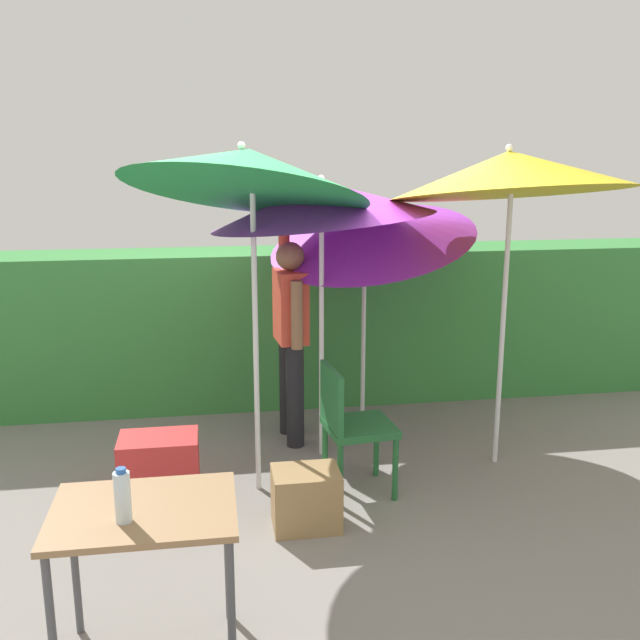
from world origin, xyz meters
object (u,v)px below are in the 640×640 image
object	(u,v)px
folding_table	(145,528)
person_vendor	(291,327)
umbrella_orange	(510,173)
chair_plastic	(349,421)
cooler_box	(160,468)
umbrella_yellow	(321,202)
bottle_water	(123,496)
crate_cardboard	(306,499)
umbrella_rainbow	(247,171)
umbrella_navy	(370,225)

from	to	relation	value
folding_table	person_vendor	bearing A→B (deg)	69.39
person_vendor	folding_table	world-z (taller)	person_vendor
umbrella_orange	chair_plastic	xyz separation A→B (m)	(-1.16, -0.31, -1.62)
cooler_box	folding_table	size ratio (longest dim) A/B	0.65
umbrella_yellow	folding_table	xyz separation A→B (m)	(-1.12, -2.14, -1.25)
umbrella_yellow	bottle_water	size ratio (longest dim) A/B	9.02
umbrella_yellow	cooler_box	world-z (taller)	umbrella_yellow
cooler_box	folding_table	bearing A→B (deg)	-88.08
chair_plastic	crate_cardboard	distance (m)	0.63
umbrella_rainbow	bottle_water	world-z (taller)	umbrella_rainbow
umbrella_rainbow	umbrella_orange	size ratio (longest dim) A/B	1.07
umbrella_orange	bottle_water	bearing A→B (deg)	-141.92
umbrella_rainbow	cooler_box	size ratio (longest dim) A/B	4.95
umbrella_rainbow	chair_plastic	size ratio (longest dim) A/B	2.88
umbrella_navy	folding_table	world-z (taller)	umbrella_navy
crate_cardboard	bottle_water	world-z (taller)	bottle_water
person_vendor	cooler_box	bearing A→B (deg)	-138.18
chair_plastic	umbrella_orange	bearing A→B (deg)	14.79
chair_plastic	cooler_box	xyz separation A→B (m)	(-1.27, 0.10, -0.29)
umbrella_orange	cooler_box	world-z (taller)	umbrella_orange
chair_plastic	folding_table	bearing A→B (deg)	-128.90
folding_table	bottle_water	distance (m)	0.24
crate_cardboard	umbrella_navy	bearing A→B (deg)	65.29
cooler_box	crate_cardboard	bearing A→B (deg)	-29.03
bottle_water	umbrella_orange	bearing A→B (deg)	38.08
chair_plastic	folding_table	size ratio (longest dim) A/B	1.11
umbrella_rainbow	cooler_box	distance (m)	2.03
umbrella_rainbow	umbrella_navy	xyz separation A→B (m)	(1.03, 1.05, -0.45)
crate_cardboard	person_vendor	bearing A→B (deg)	86.96
umbrella_rainbow	cooler_box	bearing A→B (deg)	-173.97
umbrella_orange	crate_cardboard	size ratio (longest dim) A/B	5.82
crate_cardboard	cooler_box	bearing A→B (deg)	150.97
cooler_box	folding_table	world-z (taller)	folding_table
umbrella_rainbow	umbrella_yellow	xyz separation A→B (m)	(0.55, 0.48, -0.23)
umbrella_yellow	folding_table	bearing A→B (deg)	-117.65
umbrella_orange	umbrella_navy	size ratio (longest dim) A/B	1.10
person_vendor	bottle_water	world-z (taller)	person_vendor
cooler_box	bottle_water	world-z (taller)	bottle_water
chair_plastic	umbrella_rainbow	bearing A→B (deg)	165.39
chair_plastic	person_vendor	bearing A→B (deg)	105.75
umbrella_yellow	crate_cardboard	distance (m)	2.05
umbrella_navy	folding_table	distance (m)	3.32
folding_table	umbrella_navy	bearing A→B (deg)	59.38
crate_cardboard	chair_plastic	bearing A→B (deg)	49.31
cooler_box	bottle_water	bearing A→B (deg)	-90.51
person_vendor	bottle_water	bearing A→B (deg)	-111.17
folding_table	bottle_water	size ratio (longest dim) A/B	3.33
person_vendor	umbrella_rainbow	bearing A→B (deg)	-113.66
umbrella_yellow	crate_cardboard	world-z (taller)	umbrella_yellow
person_vendor	chair_plastic	world-z (taller)	person_vendor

